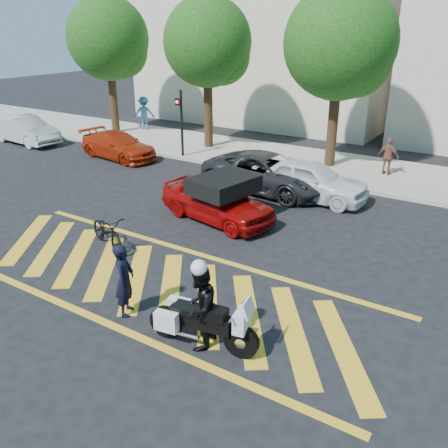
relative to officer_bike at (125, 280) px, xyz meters
The scene contains 19 objects.
ground 1.64m from the officer_bike, 104.54° to the left, with size 90.00×90.00×0.00m, color black.
sidewalk 13.38m from the officer_bike, 91.51° to the left, with size 60.00×5.00×0.15m, color #9E998E.
crosswalk 1.64m from the officer_bike, 106.05° to the left, with size 12.33×4.00×0.01m.
building_left 24.22m from the officer_bike, 110.48° to the left, with size 16.00×8.00×10.00m, color beige.
tree_far_left 19.30m from the officer_bike, 134.58° to the left, with size 4.40×4.40×7.41m.
tree_left 15.57m from the officer_bike, 116.61° to the left, with size 4.20×4.20×7.26m.
tree_center 14.08m from the officer_bike, 90.95° to the left, with size 4.60×4.60×7.56m.
signal_pole 13.08m from the officer_bike, 121.70° to the left, with size 0.28×0.43×3.20m.
officer_bike is the anchor object (origin of this frame).
bicycle 3.62m from the officer_bike, 141.63° to the left, with size 0.65×1.87×0.98m, color black.
police_motorcycle 2.09m from the officer_bike, ahead, with size 2.36×0.89×1.04m.
officer_moto 2.06m from the officer_bike, ahead, with size 0.87×0.68×1.78m, color black.
red_convertible 5.79m from the officer_bike, 102.81° to the left, with size 1.65×4.11×1.40m, color #900706.
parked_far_left 18.28m from the officer_bike, 149.95° to the left, with size 1.51×4.32×1.42m, color #A8ACAF.
parked_left 13.50m from the officer_bike, 134.72° to the left, with size 1.72×4.22×1.23m, color #9D2309.
parked_mid_left 9.24m from the officer_bike, 97.78° to the left, with size 2.37×5.15×1.43m, color black.
parked_mid_right 9.17m from the officer_bike, 87.19° to the left, with size 1.73×4.29×1.46m, color white.
pedestrian_left 19.32m from the officer_bike, 129.97° to the left, with size 1.22×0.70×1.89m, color teal.
pedestrian_right 13.46m from the officer_bike, 80.69° to the left, with size 0.90×0.37×1.53m, color brown.
Camera 1 is at (7.02, -7.80, 6.03)m, focal length 38.00 mm.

